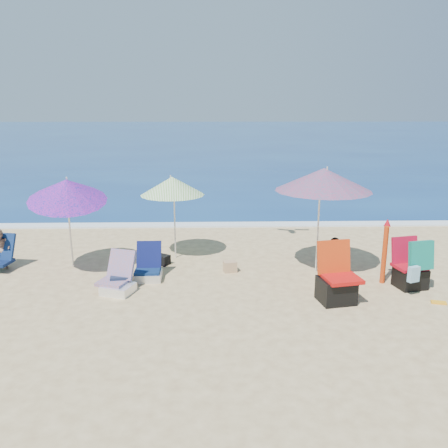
{
  "coord_description": "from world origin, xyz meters",
  "views": [
    {
      "loc": [
        -0.51,
        -7.5,
        3.3
      ],
      "look_at": [
        -0.3,
        1.0,
        1.1
      ],
      "focal_mm": 37.21,
      "sensor_mm": 36.0,
      "label": 1
    }
  ],
  "objects_px": {
    "umbrella_striped": "(172,186)",
    "camp_chair_right": "(411,270)",
    "umbrella_turquoise": "(324,180)",
    "camp_chair_left": "(336,284)",
    "chair_navy": "(148,270)",
    "furled_umbrella": "(385,249)",
    "person_center": "(333,260)",
    "umbrella_blue": "(67,190)",
    "chair_rainbow": "(118,282)",
    "person_left": "(0,249)"
  },
  "relations": [
    {
      "from": "camp_chair_left",
      "to": "camp_chair_right",
      "type": "xyz_separation_m",
      "value": [
        1.53,
        0.56,
        0.04
      ]
    },
    {
      "from": "umbrella_turquoise",
      "to": "camp_chair_left",
      "type": "height_order",
      "value": "umbrella_turquoise"
    },
    {
      "from": "person_center",
      "to": "person_left",
      "type": "xyz_separation_m",
      "value": [
        -6.68,
        0.69,
        0.05
      ]
    },
    {
      "from": "chair_rainbow",
      "to": "person_center",
      "type": "bearing_deg",
      "value": 8.05
    },
    {
      "from": "person_center",
      "to": "umbrella_blue",
      "type": "bearing_deg",
      "value": 175.31
    },
    {
      "from": "umbrella_striped",
      "to": "camp_chair_right",
      "type": "distance_m",
      "value": 5.05
    },
    {
      "from": "umbrella_blue",
      "to": "chair_rainbow",
      "type": "relative_size",
      "value": 2.6
    },
    {
      "from": "camp_chair_left",
      "to": "person_left",
      "type": "height_order",
      "value": "camp_chair_left"
    },
    {
      "from": "chair_navy",
      "to": "camp_chair_right",
      "type": "bearing_deg",
      "value": -6.89
    },
    {
      "from": "chair_rainbow",
      "to": "person_left",
      "type": "bearing_deg",
      "value": 154.32
    },
    {
      "from": "camp_chair_right",
      "to": "camp_chair_left",
      "type": "bearing_deg",
      "value": -159.83
    },
    {
      "from": "umbrella_turquoise",
      "to": "person_center",
      "type": "xyz_separation_m",
      "value": [
        0.18,
        -0.35,
        -1.51
      ]
    },
    {
      "from": "umbrella_striped",
      "to": "umbrella_blue",
      "type": "distance_m",
      "value": 2.17
    },
    {
      "from": "umbrella_blue",
      "to": "furled_umbrella",
      "type": "xyz_separation_m",
      "value": [
        6.04,
        -0.67,
        -1.02
      ]
    },
    {
      "from": "umbrella_striped",
      "to": "camp_chair_right",
      "type": "bearing_deg",
      "value": -22.86
    },
    {
      "from": "camp_chair_right",
      "to": "person_left",
      "type": "distance_m",
      "value": 8.09
    },
    {
      "from": "furled_umbrella",
      "to": "chair_navy",
      "type": "bearing_deg",
      "value": 176.08
    },
    {
      "from": "umbrella_turquoise",
      "to": "camp_chair_left",
      "type": "distance_m",
      "value": 2.14
    },
    {
      "from": "chair_rainbow",
      "to": "camp_chair_left",
      "type": "xyz_separation_m",
      "value": [
        3.84,
        -0.53,
        0.12
      ]
    },
    {
      "from": "person_left",
      "to": "umbrella_blue",
      "type": "bearing_deg",
      "value": -9.96
    },
    {
      "from": "furled_umbrella",
      "to": "person_center",
      "type": "xyz_separation_m",
      "value": [
        -0.91,
        0.25,
        -0.3
      ]
    },
    {
      "from": "umbrella_blue",
      "to": "chair_rainbow",
      "type": "xyz_separation_m",
      "value": [
        1.09,
        -0.99,
        -1.5
      ]
    },
    {
      "from": "umbrella_turquoise",
      "to": "person_center",
      "type": "bearing_deg",
      "value": -62.92
    },
    {
      "from": "furled_umbrella",
      "to": "person_left",
      "type": "height_order",
      "value": "furled_umbrella"
    },
    {
      "from": "umbrella_striped",
      "to": "chair_rainbow",
      "type": "bearing_deg",
      "value": -113.98
    },
    {
      "from": "furled_umbrella",
      "to": "chair_navy",
      "type": "height_order",
      "value": "furled_umbrella"
    },
    {
      "from": "furled_umbrella",
      "to": "camp_chair_right",
      "type": "height_order",
      "value": "furled_umbrella"
    },
    {
      "from": "chair_rainbow",
      "to": "camp_chair_right",
      "type": "xyz_separation_m",
      "value": [
        5.37,
        0.04,
        0.16
      ]
    },
    {
      "from": "umbrella_striped",
      "to": "chair_rainbow",
      "type": "relative_size",
      "value": 2.31
    },
    {
      "from": "chair_navy",
      "to": "camp_chair_left",
      "type": "bearing_deg",
      "value": -18.92
    },
    {
      "from": "furled_umbrella",
      "to": "umbrella_blue",
      "type": "bearing_deg",
      "value": 173.65
    },
    {
      "from": "umbrella_blue",
      "to": "chair_navy",
      "type": "relative_size",
      "value": 3.01
    },
    {
      "from": "camp_chair_left",
      "to": "chair_navy",
      "type": "bearing_deg",
      "value": 161.08
    },
    {
      "from": "umbrella_striped",
      "to": "chair_navy",
      "type": "height_order",
      "value": "umbrella_striped"
    },
    {
      "from": "chair_rainbow",
      "to": "person_left",
      "type": "relative_size",
      "value": 0.85
    },
    {
      "from": "umbrella_blue",
      "to": "camp_chair_right",
      "type": "distance_m",
      "value": 6.67
    },
    {
      "from": "chair_rainbow",
      "to": "person_center",
      "type": "relative_size",
      "value": 1.02
    },
    {
      "from": "furled_umbrella",
      "to": "camp_chair_left",
      "type": "xyz_separation_m",
      "value": [
        -1.12,
        -0.85,
        -0.36
      ]
    },
    {
      "from": "umbrella_blue",
      "to": "chair_navy",
      "type": "xyz_separation_m",
      "value": [
        1.56,
        -0.37,
        -1.51
      ]
    },
    {
      "from": "furled_umbrella",
      "to": "chair_rainbow",
      "type": "relative_size",
      "value": 1.54
    },
    {
      "from": "camp_chair_left",
      "to": "umbrella_turquoise",
      "type": "bearing_deg",
      "value": 88.71
    },
    {
      "from": "camp_chair_left",
      "to": "furled_umbrella",
      "type": "bearing_deg",
      "value": 37.18
    },
    {
      "from": "furled_umbrella",
      "to": "umbrella_striped",
      "type": "bearing_deg",
      "value": 158.46
    },
    {
      "from": "chair_navy",
      "to": "camp_chair_left",
      "type": "xyz_separation_m",
      "value": [
        3.37,
        -1.15,
        0.13
      ]
    },
    {
      "from": "camp_chair_right",
      "to": "person_left",
      "type": "xyz_separation_m",
      "value": [
        -8.0,
        1.23,
        0.08
      ]
    },
    {
      "from": "umbrella_striped",
      "to": "furled_umbrella",
      "type": "xyz_separation_m",
      "value": [
        4.09,
        -1.62,
        -0.93
      ]
    },
    {
      "from": "umbrella_striped",
      "to": "camp_chair_left",
      "type": "bearing_deg",
      "value": -39.61
    },
    {
      "from": "furled_umbrella",
      "to": "person_center",
      "type": "height_order",
      "value": "furled_umbrella"
    },
    {
      "from": "chair_rainbow",
      "to": "person_left",
      "type": "xyz_separation_m",
      "value": [
        -2.63,
        1.26,
        0.23
      ]
    },
    {
      "from": "camp_chair_left",
      "to": "person_left",
      "type": "xyz_separation_m",
      "value": [
        -6.47,
        1.79,
        0.11
      ]
    }
  ]
}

